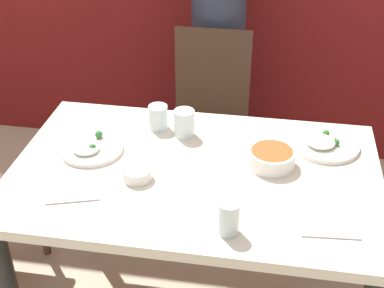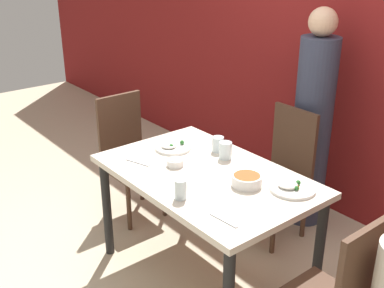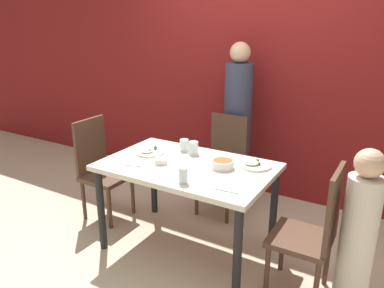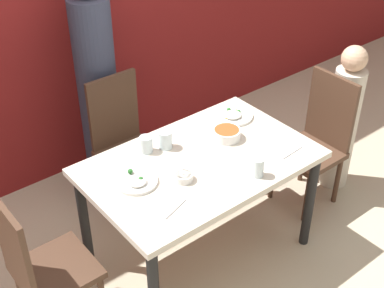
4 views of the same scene
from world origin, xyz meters
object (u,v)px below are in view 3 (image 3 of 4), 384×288
at_px(glass_water_tall, 184,145).
at_px(bowl_curry, 223,164).
at_px(chair_child_spot, 313,231).
at_px(person_adult, 237,129).
at_px(plate_rice_adult, 150,152).
at_px(person_child, 358,238).
at_px(chair_adult_spot, 224,163).

bearing_deg(glass_water_tall, bowl_curry, -22.47).
height_order(chair_child_spot, glass_water_tall, chair_child_spot).
bearing_deg(person_adult, plate_rice_adult, -109.36).
bearing_deg(person_child, chair_child_spot, 180.00).
distance_m(chair_adult_spot, person_child, 1.58).
height_order(person_adult, glass_water_tall, person_adult).
distance_m(person_child, bowl_curry, 1.06).
bearing_deg(person_child, bowl_curry, 172.56).
xyz_separation_m(person_child, glass_water_tall, (-1.48, 0.33, 0.27)).
distance_m(chair_child_spot, bowl_curry, 0.81).
bearing_deg(person_child, plate_rice_adult, 176.25).
bearing_deg(person_adult, person_child, -40.22).
xyz_separation_m(chair_adult_spot, bowl_curry, (0.32, -0.70, 0.29)).
height_order(person_child, bowl_curry, person_child).
relative_size(chair_adult_spot, bowl_curry, 5.55).
xyz_separation_m(person_child, plate_rice_adult, (-1.70, 0.11, 0.23)).
relative_size(person_adult, bowl_curry, 9.46).
bearing_deg(person_child, person_adult, 139.78).
relative_size(chair_adult_spot, chair_child_spot, 1.00).
distance_m(chair_child_spot, plate_rice_adult, 1.46).
bearing_deg(plate_rice_adult, person_child, -3.75).
height_order(plate_rice_adult, glass_water_tall, glass_water_tall).
bearing_deg(chair_adult_spot, bowl_curry, -65.13).
bearing_deg(person_adult, chair_child_spot, -46.70).
relative_size(chair_adult_spot, person_adult, 0.59).
bearing_deg(chair_child_spot, glass_water_tall, -105.04).
bearing_deg(bowl_curry, plate_rice_adult, -178.19).
bearing_deg(person_adult, chair_adult_spot, -90.00).
relative_size(chair_adult_spot, plate_rice_adult, 4.00).
distance_m(person_child, glass_water_tall, 1.54).
height_order(chair_child_spot, person_adult, person_adult).
bearing_deg(glass_water_tall, chair_child_spot, -15.04).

